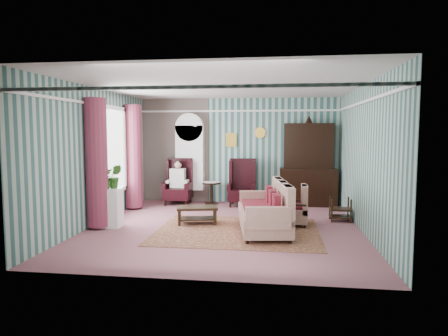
# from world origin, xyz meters

# --- Properties ---
(floor) EXTENTS (6.00, 6.00, 0.00)m
(floor) POSITION_xyz_m (0.00, 0.00, 0.00)
(floor) COLOR #94565B
(floor) RESTS_ON ground
(room_shell) EXTENTS (5.53, 6.02, 2.91)m
(room_shell) POSITION_xyz_m (-0.62, 0.18, 2.01)
(room_shell) COLOR #345F5C
(room_shell) RESTS_ON ground
(bookcase) EXTENTS (0.80, 0.28, 2.24)m
(bookcase) POSITION_xyz_m (-1.35, 2.84, 1.12)
(bookcase) COLOR white
(bookcase) RESTS_ON floor
(dresser_hutch) EXTENTS (1.50, 0.56, 2.36)m
(dresser_hutch) POSITION_xyz_m (1.90, 2.72, 1.18)
(dresser_hutch) COLOR black
(dresser_hutch) RESTS_ON floor
(wingback_left) EXTENTS (0.76, 0.80, 1.25)m
(wingback_left) POSITION_xyz_m (-1.60, 2.45, 0.62)
(wingback_left) COLOR black
(wingback_left) RESTS_ON floor
(wingback_right) EXTENTS (0.76, 0.80, 1.25)m
(wingback_right) POSITION_xyz_m (0.15, 2.45, 0.62)
(wingback_right) COLOR black
(wingback_right) RESTS_ON floor
(seated_woman) EXTENTS (0.44, 0.40, 1.18)m
(seated_woman) POSITION_xyz_m (-1.60, 2.45, 0.59)
(seated_woman) COLOR white
(seated_woman) RESTS_ON floor
(round_side_table) EXTENTS (0.50, 0.50, 0.60)m
(round_side_table) POSITION_xyz_m (-0.70, 2.60, 0.30)
(round_side_table) COLOR black
(round_side_table) RESTS_ON floor
(nest_table) EXTENTS (0.45, 0.38, 0.54)m
(nest_table) POSITION_xyz_m (2.47, 0.90, 0.27)
(nest_table) COLOR black
(nest_table) RESTS_ON floor
(plant_stand) EXTENTS (0.55, 0.35, 0.80)m
(plant_stand) POSITION_xyz_m (-2.40, -0.30, 0.40)
(plant_stand) COLOR white
(plant_stand) RESTS_ON floor
(rug) EXTENTS (3.20, 2.60, 0.01)m
(rug) POSITION_xyz_m (0.30, -0.30, 0.01)
(rug) COLOR #451717
(rug) RESTS_ON floor
(sofa) EXTENTS (1.24, 2.14, 1.07)m
(sofa) POSITION_xyz_m (0.81, -0.26, 0.53)
(sofa) COLOR beige
(sofa) RESTS_ON floor
(floral_armchair) EXTENTS (0.73, 0.71, 0.88)m
(floral_armchair) POSITION_xyz_m (1.38, 0.37, 0.44)
(floral_armchair) COLOR #C2BE96
(floral_armchair) RESTS_ON floor
(coffee_table) EXTENTS (0.94, 0.65, 0.38)m
(coffee_table) POSITION_xyz_m (-0.62, 0.21, 0.19)
(coffee_table) COLOR black
(coffee_table) RESTS_ON floor
(potted_plant_a) EXTENTS (0.47, 0.43, 0.43)m
(potted_plant_a) POSITION_xyz_m (-2.41, -0.35, 1.01)
(potted_plant_a) COLOR #225219
(potted_plant_a) RESTS_ON plant_stand
(potted_plant_b) EXTENTS (0.34, 0.31, 0.50)m
(potted_plant_b) POSITION_xyz_m (-2.27, -0.20, 1.05)
(potted_plant_b) COLOR #1C5B21
(potted_plant_b) RESTS_ON plant_stand
(potted_plant_c) EXTENTS (0.24, 0.24, 0.39)m
(potted_plant_c) POSITION_xyz_m (-2.47, -0.21, 0.99)
(potted_plant_c) COLOR #25591B
(potted_plant_c) RESTS_ON plant_stand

